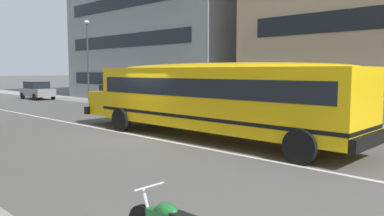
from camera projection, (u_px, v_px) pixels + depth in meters
The scene contains 7 objects.
ground_plane at pixel (143, 137), 15.04m from camera, with size 400.00×400.00×0.00m, color #54514F.
sidewalk_far at pixel (261, 118), 21.00m from camera, with size 120.00×3.00×0.01m, color gray.
lane_centreline at pixel (143, 137), 15.04m from camera, with size 110.00×0.16×0.01m, color silver.
school_bus at pixel (210, 94), 14.38m from camera, with size 12.98×3.06×2.90m.
parked_car_grey_end_of_row at pixel (37, 90), 34.87m from camera, with size 3.91×1.89×1.64m.
parked_car_white_beside_sign at pixel (119, 97), 25.77m from camera, with size 3.94×1.96×1.64m.
street_lamp at pixel (88, 50), 31.71m from camera, with size 0.44×0.44×6.80m.
Camera 1 is at (11.72, -9.33, 2.60)m, focal length 35.46 mm.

